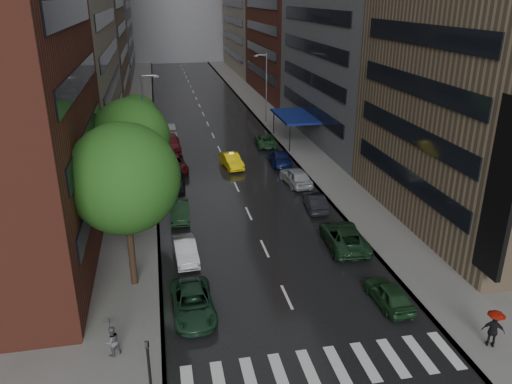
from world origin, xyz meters
The scene contains 18 objects.
ground centered at (0.00, 0.00, 0.00)m, with size 220.00×220.00×0.00m, color gray.
road centered at (0.00, 50.00, 0.01)m, with size 14.00×140.00×0.01m, color black.
sidewalk_left centered at (-9.00, 50.00, 0.07)m, with size 4.00×140.00×0.15m, color gray.
sidewalk_right centered at (9.00, 50.00, 0.07)m, with size 4.00×140.00×0.15m, color gray.
crosswalk centered at (0.20, -2.00, 0.01)m, with size 13.15×2.80×0.01m.
buildings_right centered at (15.00, 56.70, 15.03)m, with size 8.05×109.10×36.00m.
tree_near centered at (-8.60, 7.04, 6.79)m, with size 6.22×6.22×9.92m.
tree_mid centered at (-8.60, 17.21, 6.34)m, with size 5.81×5.81×9.26m.
tree_far centered at (-8.60, 31.08, 4.78)m, with size 4.39×4.39×7.00m.
taxi centered at (0.40, 27.54, 0.71)m, with size 1.50×4.29×1.41m, color yellow.
parked_cars_left centered at (-5.40, 24.10, 0.74)m, with size 2.98×41.50×1.59m.
parked_cars_right centered at (5.40, 19.28, 0.72)m, with size 2.87×36.63×1.59m.
ped_black_umbrella centered at (-9.43, 0.68, 1.40)m, with size 0.96×0.98×2.09m.
ped_red_umbrella centered at (8.67, -2.28, 1.32)m, with size 1.10×0.90×2.01m.
traffic_light centered at (-7.60, -3.13, 2.23)m, with size 0.18×0.15×3.45m.
street_lamp_left centered at (-7.72, 30.00, 4.89)m, with size 1.74×0.22×9.00m.
street_lamp_right centered at (7.72, 45.00, 4.89)m, with size 1.74×0.22×9.00m.
awning centered at (8.98, 35.00, 3.13)m, with size 4.00×8.00×3.12m.
Camera 1 is at (-6.54, -19.58, 16.22)m, focal length 35.00 mm.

